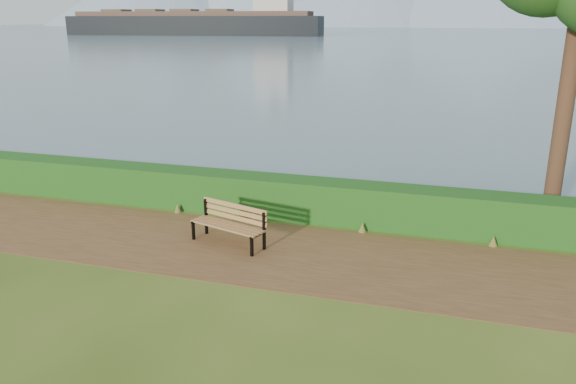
% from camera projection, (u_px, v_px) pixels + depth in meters
% --- Properties ---
extents(ground, '(140.00, 140.00, 0.00)m').
position_uv_depth(ground, '(270.00, 258.00, 11.74)').
color(ground, '#3D5217').
rests_on(ground, ground).
extents(path, '(40.00, 3.40, 0.01)m').
position_uv_depth(path, '(274.00, 253.00, 12.01)').
color(path, brown).
rests_on(path, ground).
extents(hedge, '(32.00, 0.85, 1.00)m').
position_uv_depth(hedge, '(303.00, 199.00, 13.96)').
color(hedge, '#174614').
rests_on(hedge, ground).
extents(water, '(700.00, 510.00, 0.00)m').
position_uv_depth(water, '(457.00, 30.00, 249.37)').
color(water, slate).
rests_on(water, ground).
extents(bench, '(1.85, 1.02, 0.89)m').
position_uv_depth(bench, '(230.00, 222.00, 12.36)').
color(bench, black).
rests_on(bench, ground).
extents(cargo_ship, '(78.11, 19.22, 23.47)m').
position_uv_depth(cargo_ship, '(202.00, 23.00, 167.58)').
color(cargo_ship, black).
rests_on(cargo_ship, ground).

